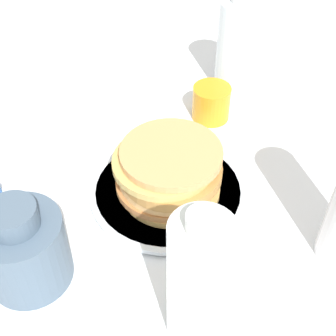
# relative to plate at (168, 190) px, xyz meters

# --- Properties ---
(ground_plane) EXTENTS (4.00, 4.00, 0.00)m
(ground_plane) POSITION_rel_plate_xyz_m (-0.01, 0.02, -0.01)
(ground_plane) COLOR white
(plate) EXTENTS (0.24, 0.24, 0.01)m
(plate) POSITION_rel_plate_xyz_m (0.00, 0.00, 0.00)
(plate) COLOR silver
(plate) RESTS_ON ground_plane
(pancake_stack) EXTENTS (0.16, 0.16, 0.07)m
(pancake_stack) POSITION_rel_plate_xyz_m (0.00, 0.00, 0.04)
(pancake_stack) COLOR tan
(pancake_stack) RESTS_ON plate
(juice_glass) EXTENTS (0.07, 0.07, 0.06)m
(juice_glass) POSITION_rel_plate_xyz_m (-0.20, -0.02, 0.02)
(juice_glass) COLOR orange
(juice_glass) RESTS_ON ground_plane
(cream_jug) EXTENTS (0.11, 0.11, 0.13)m
(cream_jug) POSITION_rel_plate_xyz_m (0.21, -0.09, 0.05)
(cream_jug) COLOR #4C6075
(cream_jug) RESTS_ON ground_plane
(water_bottle_near) EXTENTS (0.07, 0.07, 0.20)m
(water_bottle_near) POSITION_rel_plate_xyz_m (0.17, 0.13, 0.09)
(water_bottle_near) COLOR silver
(water_bottle_near) RESTS_ON ground_plane
(water_bottle_far) EXTENTS (0.08, 0.08, 0.19)m
(water_bottle_far) POSITION_rel_plate_xyz_m (-0.32, -0.02, 0.08)
(water_bottle_far) COLOR silver
(water_bottle_far) RESTS_ON ground_plane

